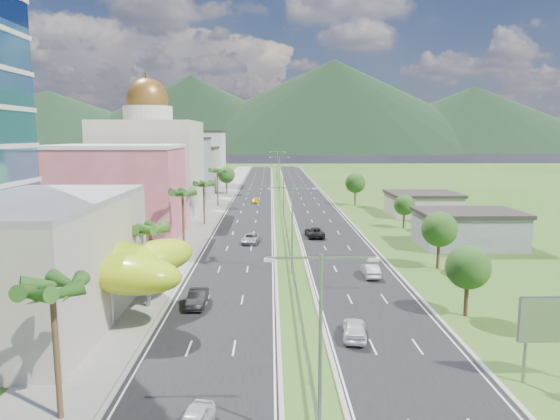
{
  "coord_description": "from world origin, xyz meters",
  "views": [
    {
      "loc": [
        -2.66,
        -50.42,
        17.19
      ],
      "look_at": [
        -1.38,
        16.97,
        7.0
      ],
      "focal_mm": 32.0,
      "sensor_mm": 36.0,
      "label": 1
    }
  ],
  "objects": [
    {
      "name": "leafy_tree_ra",
      "position": [
        16.0,
        -5.0,
        4.78
      ],
      "size": [
        4.2,
        4.2,
        6.9
      ],
      "color": "#47301C",
      "rests_on": "ground"
    },
    {
      "name": "car_silver_right",
      "position": [
        9.51,
        8.35,
        0.83
      ],
      "size": [
        1.69,
        4.78,
        1.57
      ],
      "primitive_type": "imported",
      "rotation": [
        0.0,
        0.0,
        3.14
      ],
      "color": "#B0B4B9",
      "rests_on": "road_right"
    },
    {
      "name": "billboard",
      "position": [
        17.0,
        -18.0,
        4.42
      ],
      "size": [
        5.2,
        0.35,
        6.2
      ],
      "color": "gray",
      "rests_on": "ground"
    },
    {
      "name": "palm_tree_a",
      "position": [
        -15.5,
        -22.0,
        8.02
      ],
      "size": [
        3.6,
        3.6,
        9.1
      ],
      "color": "#47301C",
      "rests_on": "ground"
    },
    {
      "name": "leafy_tree_lfar",
      "position": [
        -15.5,
        95.0,
        5.58
      ],
      "size": [
        4.9,
        4.9,
        8.05
      ],
      "color": "#47301C",
      "rests_on": "ground"
    },
    {
      "name": "car_silver_mid_left",
      "position": [
        -5.87,
        27.81,
        0.77
      ],
      "size": [
        3.11,
        5.56,
        1.47
      ],
      "primitive_type": "imported",
      "rotation": [
        0.0,
        0.0,
        -0.13
      ],
      "color": "#A3A4AA",
      "rests_on": "road_left"
    },
    {
      "name": "pink_shophouse",
      "position": [
        -28.0,
        32.0,
        7.5
      ],
      "size": [
        20.0,
        15.0,
        15.0
      ],
      "primitive_type": "cube",
      "color": "#BF4E56",
      "rests_on": "ground"
    },
    {
      "name": "leafy_tree_rd",
      "position": [
        18.0,
        70.0,
        5.58
      ],
      "size": [
        4.9,
        4.9,
        8.05
      ],
      "color": "#47301C",
      "rests_on": "ground"
    },
    {
      "name": "streetlight_median_d",
      "position": [
        0.0,
        95.0,
        6.75
      ],
      "size": [
        6.04,
        0.25,
        11.0
      ],
      "color": "gray",
      "rests_on": "ground"
    },
    {
      "name": "palm_tree_e",
      "position": [
        -15.5,
        70.0,
        8.31
      ],
      "size": [
        3.6,
        3.6,
        9.4
      ],
      "color": "#47301C",
      "rests_on": "ground"
    },
    {
      "name": "palm_tree_c",
      "position": [
        -15.5,
        22.0,
        8.5
      ],
      "size": [
        3.6,
        3.6,
        9.6
      ],
      "color": "#47301C",
      "rests_on": "ground"
    },
    {
      "name": "streetlight_median_c",
      "position": [
        0.0,
        50.0,
        6.75
      ],
      "size": [
        6.04,
        0.25,
        11.0
      ],
      "color": "gray",
      "rests_on": "ground"
    },
    {
      "name": "car_yellow_far_left",
      "position": [
        -6.42,
        74.84,
        0.67
      ],
      "size": [
        1.81,
        4.36,
        1.26
      ],
      "primitive_type": "imported",
      "rotation": [
        0.0,
        0.0,
        -0.01
      ],
      "color": "gold",
      "rests_on": "road_left"
    },
    {
      "name": "shed_near",
      "position": [
        28.0,
        25.0,
        2.5
      ],
      "size": [
        15.0,
        10.0,
        5.0
      ],
      "primitive_type": "cube",
      "color": "gray",
      "rests_on": "ground"
    },
    {
      "name": "streetlight_median_e",
      "position": [
        0.0,
        140.0,
        6.75
      ],
      "size": [
        6.04,
        0.25,
        11.0
      ],
      "color": "gray",
      "rests_on": "ground"
    },
    {
      "name": "ground",
      "position": [
        0.0,
        0.0,
        0.0
      ],
      "size": [
        500.0,
        500.0,
        0.0
      ],
      "primitive_type": "plane",
      "color": "#2D5119",
      "rests_on": "ground"
    },
    {
      "name": "shed_far",
      "position": [
        30.0,
        55.0,
        2.2
      ],
      "size": [
        14.0,
        12.0,
        4.4
      ],
      "primitive_type": "cube",
      "color": "#AFA090",
      "rests_on": "ground"
    },
    {
      "name": "car_dark_left",
      "position": [
        -10.09,
        -1.85,
        0.86
      ],
      "size": [
        1.75,
        4.98,
        1.64
      ],
      "primitive_type": "imported",
      "rotation": [
        0.0,
        0.0,
        -0.0
      ],
      "color": "black",
      "rests_on": "road_left"
    },
    {
      "name": "lime_canopy",
      "position": [
        -20.0,
        -4.0,
        4.99
      ],
      "size": [
        18.0,
        15.0,
        7.4
      ],
      "color": "#AAC813",
      "rests_on": "ground"
    },
    {
      "name": "mountain_ridge",
      "position": [
        60.0,
        450.0,
        0.0
      ],
      "size": [
        860.0,
        140.0,
        90.0
      ],
      "primitive_type": null,
      "color": "black",
      "rests_on": "ground"
    },
    {
      "name": "domed_building",
      "position": [
        -28.0,
        55.0,
        11.35
      ],
      "size": [
        20.0,
        20.0,
        28.7
      ],
      "color": "#BCB09C",
      "rests_on": "ground"
    },
    {
      "name": "median_guardrail",
      "position": [
        0.0,
        71.99,
        0.62
      ],
      "size": [
        0.1,
        216.06,
        0.76
      ],
      "color": "gray",
      "rests_on": "ground"
    },
    {
      "name": "road_right",
      "position": [
        7.5,
        90.0,
        0.02
      ],
      "size": [
        11.0,
        260.0,
        0.04
      ],
      "primitive_type": "cube",
      "color": "black",
      "rests_on": "ground"
    },
    {
      "name": "midrise_grey",
      "position": [
        -27.0,
        80.0,
        8.0
      ],
      "size": [
        16.0,
        15.0,
        16.0
      ],
      "primitive_type": "cube",
      "color": "gray",
      "rests_on": "ground"
    },
    {
      "name": "midrise_white",
      "position": [
        -27.0,
        125.0,
        9.0
      ],
      "size": [
        16.0,
        15.0,
        18.0
      ],
      "primitive_type": "cube",
      "color": "silver",
      "rests_on": "ground"
    },
    {
      "name": "sidewalk_left",
      "position": [
        -17.0,
        90.0,
        0.06
      ],
      "size": [
        7.0,
        260.0,
        0.12
      ],
      "primitive_type": "cube",
      "color": "gray",
      "rests_on": "ground"
    },
    {
      "name": "streetlight_median_a",
      "position": [
        0.0,
        -25.0,
        6.75
      ],
      "size": [
        6.04,
        0.25,
        11.0
      ],
      "color": "gray",
      "rests_on": "ground"
    },
    {
      "name": "leafy_tree_rb",
      "position": [
        19.0,
        12.0,
        5.18
      ],
      "size": [
        4.55,
        4.55,
        7.47
      ],
      "color": "#47301C",
      "rests_on": "ground"
    },
    {
      "name": "streetlight_median_b",
      "position": [
        0.0,
        10.0,
        6.75
      ],
      "size": [
        6.04,
        0.25,
        11.0
      ],
      "color": "gray",
      "rests_on": "ground"
    },
    {
      "name": "car_dark_far_right",
      "position": [
        4.78,
        32.31,
        0.87
      ],
      "size": [
        3.21,
        6.15,
        1.65
      ],
      "primitive_type": "imported",
      "rotation": [
        0.0,
        0.0,
        3.22
      ],
      "color": "black",
      "rests_on": "road_right"
    },
    {
      "name": "midrise_beige",
      "position": [
        -27.0,
        102.0,
        6.5
      ],
      "size": [
        16.0,
        15.0,
        13.0
      ],
      "primitive_type": "cube",
      "color": "#AFA090",
      "rests_on": "ground"
    },
    {
      "name": "palm_tree_d",
      "position": [
        -15.5,
        45.0,
        7.54
      ],
      "size": [
        3.6,
        3.6,
        8.6
      ],
      "color": "#47301C",
      "rests_on": "ground"
    },
    {
      "name": "leafy_tree_rc",
      "position": [
        22.0,
        40.0,
        4.37
      ],
      "size": [
        3.85,
        3.85,
        6.33
      ],
      "color": "#47301C",
      "rests_on": "ground"
    },
    {
      "name": "car_white_near_right",
      "position": [
        4.46,
        -10.1,
        0.87
      ],
      "size": [
        2.55,
        5.06,
        1.65
      ],
      "primitive_type": "imported",
      "rotation": [
        0.0,
        0.0,
        3.01
      ],
      "color": "silver",
      "rests_on": "road_right"
    },
    {
      "name": "motorcycle",
      "position": [
        -9.49,
        -3.1,
        0.73
      ],
      "size": [
        0.71,
        2.19,
        1.39
      ],
      "primitive_type": "imported",
      "rotation": [
        0.0,
        0.0,
        0.03
      ],
      "color": "black",
      "rests_on": "road_left"
    },
    {
      "name": "road_left",
      "position": [
        -7.5,
        90.0,
        0.02
      ],
      "size": [
        11.0,
        260.0,
        0.04
      ],
      "primitive_type": "cube",
      "color": "black",
      "rests_on": "ground"
    },
    {
      "name": "palm_tree_b",
      "position": [
        -15.5,
        2.0,
        7.06
      ],
      "size": [
        3.6,
        3.6,
        8.1
      ],
      "color": "#47301C",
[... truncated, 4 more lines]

